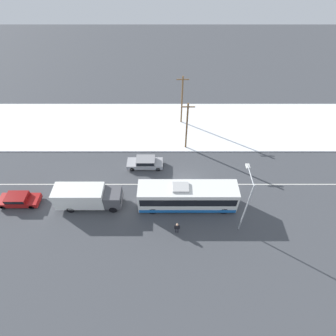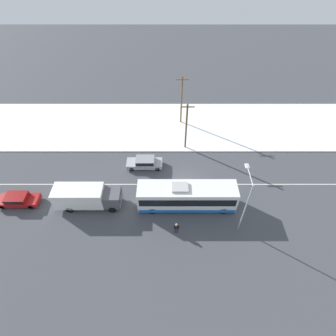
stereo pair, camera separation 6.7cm
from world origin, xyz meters
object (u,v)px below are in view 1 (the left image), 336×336
(parked_car_near_truck, at_px, (18,199))
(streetlamp, at_px, (246,198))
(utility_pole_roadside, at_px, (187,126))
(sedan_car, at_px, (145,162))
(city_bus, at_px, (187,196))
(box_truck, at_px, (87,196))
(pedestrian_at_stop, at_px, (177,227))
(utility_pole_snowlot, at_px, (182,100))

(parked_car_near_truck, distance_m, streetlamp, 25.61)
(utility_pole_roadside, bearing_deg, streetlamp, -67.94)
(sedan_car, height_order, streetlamp, streetlamp)
(city_bus, relative_size, box_truck, 1.48)
(box_truck, xyz_separation_m, sedan_car, (6.21, 6.29, -0.78))
(box_truck, xyz_separation_m, pedestrian_at_stop, (10.19, -3.67, -0.56))
(city_bus, distance_m, streetlamp, 6.80)
(city_bus, distance_m, parked_car_near_truck, 19.65)
(sedan_car, distance_m, streetlamp, 14.50)
(box_truck, bearing_deg, pedestrian_at_stop, -19.81)
(pedestrian_at_stop, distance_m, streetlamp, 7.77)
(city_bus, height_order, parked_car_near_truck, city_bus)
(parked_car_near_truck, bearing_deg, utility_pole_roadside, 26.49)
(utility_pole_roadside, bearing_deg, city_bus, -91.85)
(box_truck, relative_size, utility_pole_snowlot, 0.95)
(streetlamp, bearing_deg, parked_car_near_truck, 173.54)
(parked_car_near_truck, bearing_deg, streetlamp, -6.46)
(box_truck, height_order, pedestrian_at_stop, box_truck)
(box_truck, distance_m, pedestrian_at_stop, 10.84)
(parked_car_near_truck, bearing_deg, utility_pole_snowlot, 39.44)
(streetlamp, relative_size, utility_pole_roadside, 1.00)
(city_bus, distance_m, box_truck, 11.44)
(box_truck, distance_m, parked_car_near_truck, 8.24)
(pedestrian_at_stop, distance_m, utility_pole_snowlot, 20.22)
(sedan_car, relative_size, utility_pole_snowlot, 0.60)
(parked_car_near_truck, xyz_separation_m, utility_pole_roadside, (19.96, 9.95, 3.09))
(sedan_car, xyz_separation_m, pedestrian_at_stop, (3.98, -9.96, 0.22))
(city_bus, distance_m, pedestrian_at_stop, 3.87)
(city_bus, xyz_separation_m, pedestrian_at_stop, (-1.25, -3.60, -0.65))
(streetlamp, height_order, utility_pole_roadside, streetlamp)
(city_bus, distance_m, sedan_car, 8.28)
(box_truck, relative_size, parked_car_near_truck, 1.63)
(pedestrian_at_stop, bearing_deg, box_truck, 160.19)
(city_bus, xyz_separation_m, box_truck, (-11.43, 0.07, -0.09))
(box_truck, relative_size, utility_pole_roadside, 1.02)
(city_bus, height_order, box_truck, city_bus)
(city_bus, xyz_separation_m, parked_car_near_truck, (-19.63, 0.28, -0.90))
(box_truck, height_order, sedan_car, box_truck)
(city_bus, xyz_separation_m, sedan_car, (-5.22, 6.36, -0.87))
(city_bus, xyz_separation_m, streetlamp, (5.52, -2.57, 3.04))
(sedan_car, distance_m, pedestrian_at_stop, 10.73)
(box_truck, xyz_separation_m, utility_pole_snowlot, (11.33, 16.27, 2.55))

